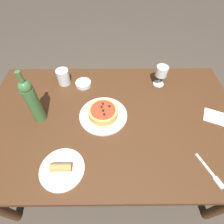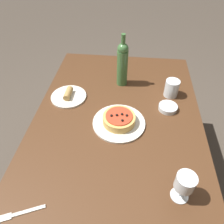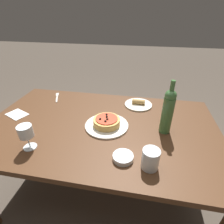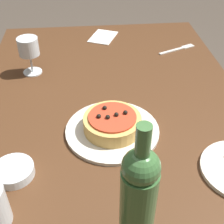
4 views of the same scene
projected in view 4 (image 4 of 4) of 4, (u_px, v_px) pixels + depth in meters
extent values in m
cube|color=#4C2D19|center=(115.00, 126.00, 1.02)|extent=(1.58, 0.95, 0.03)
cylinder|color=#4C2D19|center=(29.00, 96.00, 1.79)|extent=(0.06, 0.06, 0.69)
cylinder|color=#4C2D19|center=(172.00, 88.00, 1.85)|extent=(0.06, 0.06, 0.69)
cylinder|color=silver|center=(112.00, 130.00, 0.97)|extent=(0.29, 0.29, 0.01)
cylinder|color=tan|center=(112.00, 123.00, 0.95)|extent=(0.18, 0.18, 0.04)
cylinder|color=red|center=(112.00, 117.00, 0.94)|extent=(0.15, 0.15, 0.01)
sphere|color=black|center=(125.00, 112.00, 0.94)|extent=(0.01, 0.01, 0.01)
sphere|color=black|center=(116.00, 115.00, 0.93)|extent=(0.01, 0.01, 0.01)
sphere|color=black|center=(99.00, 116.00, 0.93)|extent=(0.01, 0.01, 0.01)
sphere|color=black|center=(108.00, 117.00, 0.92)|extent=(0.01, 0.01, 0.01)
sphere|color=black|center=(105.00, 108.00, 0.96)|extent=(0.01, 0.01, 0.01)
cylinder|color=silver|center=(33.00, 72.00, 1.25)|extent=(0.08, 0.08, 0.00)
cylinder|color=silver|center=(31.00, 63.00, 1.23)|extent=(0.01, 0.01, 0.08)
cylinder|color=silver|center=(28.00, 46.00, 1.19)|extent=(0.08, 0.08, 0.07)
cylinder|color=#3D6B38|center=(139.00, 214.00, 0.61)|extent=(0.07, 0.07, 0.24)
sphere|color=#3D6B38|center=(143.00, 167.00, 0.52)|extent=(0.07, 0.07, 0.07)
cylinder|color=#3D6B38|center=(145.00, 144.00, 0.49)|extent=(0.03, 0.03, 0.08)
cylinder|color=silver|center=(14.00, 171.00, 0.83)|extent=(0.11, 0.11, 0.03)
cube|color=beige|center=(172.00, 51.00, 1.40)|extent=(0.06, 0.13, 0.00)
cube|color=beige|center=(188.00, 46.00, 1.43)|extent=(0.05, 0.06, 0.00)
cube|color=white|center=(103.00, 37.00, 1.51)|extent=(0.18, 0.16, 0.00)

